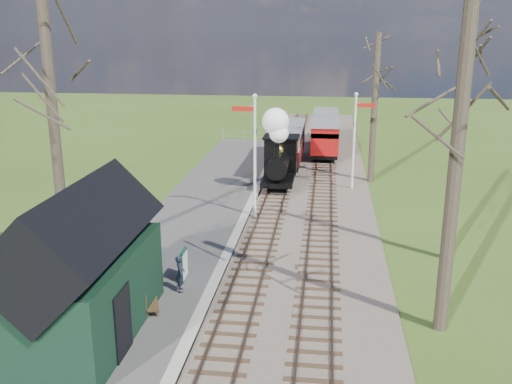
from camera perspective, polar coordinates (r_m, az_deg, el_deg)
distant_hills at (r=79.36m, az=5.85°, el=-2.71°), size 114.40×48.00×22.02m
ballast_bed at (r=34.08m, az=4.51°, el=0.46°), size 8.00×60.00×0.10m
track_near at (r=34.14m, az=2.33°, el=0.62°), size 1.60×60.00×0.15m
track_far at (r=34.03m, az=6.70°, el=0.47°), size 1.60×60.00×0.15m
platform at (r=27.13m, az=-6.54°, el=-3.60°), size 5.00×44.00×0.20m
coping_strip at (r=26.70m, az=-1.72°, el=-3.82°), size 0.40×44.00×0.21m
station_shed at (r=17.78m, az=-16.90°, el=-7.53°), size 3.25×6.30×4.78m
semaphore_near at (r=27.59m, az=-0.26°, el=4.44°), size 1.22×0.24×6.22m
semaphore_far at (r=33.36m, az=9.94°, el=5.75°), size 1.22×0.24×5.72m
bare_trees at (r=21.32m, az=3.31°, el=5.31°), size 15.51×22.39×12.00m
fence_line at (r=47.65m, az=4.16°, el=5.56°), size 12.60×0.08×1.00m
locomotive at (r=33.46m, az=2.32°, el=4.00°), size 1.92×4.48×4.80m
coach at (r=39.51m, az=3.09°, el=4.97°), size 2.24×7.68×2.36m
red_carriage_a at (r=42.11m, az=6.91°, el=5.39°), size 2.04×5.04×2.14m
red_carriage_b at (r=47.52m, az=6.97°, el=6.60°), size 2.04×5.04×2.14m
sign_board at (r=21.29m, az=-7.20°, el=-7.28°), size 0.12×0.80×1.17m
bench at (r=19.52m, az=-10.76°, el=-10.32°), size 0.90×1.51×0.83m
person at (r=20.42m, az=-7.58°, el=-8.10°), size 0.43×0.55×1.33m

